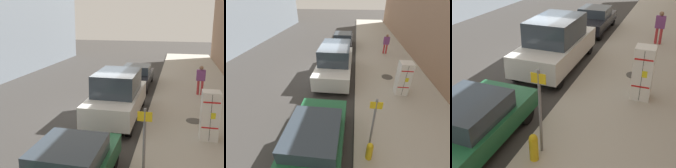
{
  "view_description": "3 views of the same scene",
  "coord_description": "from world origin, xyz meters",
  "views": [
    {
      "loc": [
        -3.07,
        12.06,
        4.52
      ],
      "look_at": [
        -0.31,
        0.33,
        1.58
      ],
      "focal_mm": 45.0,
      "sensor_mm": 36.0,
      "label": 1
    },
    {
      "loc": [
        -1.64,
        9.07,
        4.96
      ],
      "look_at": [
        -0.92,
        2.33,
        0.68
      ],
      "focal_mm": 24.0,
      "sensor_mm": 36.0,
      "label": 2
    },
    {
      "loc": [
        -4.91,
        10.66,
        4.83
      ],
      "look_at": [
        -1.9,
        2.87,
        0.61
      ],
      "focal_mm": 45.0,
      "sensor_mm": 36.0,
      "label": 3
    }
  ],
  "objects": [
    {
      "name": "manhole_cover",
      "position": [
        -3.92,
        0.28,
        0.14
      ],
      "size": [
        0.7,
        0.7,
        0.02
      ],
      "primitive_type": "cylinder",
      "color": "#47443F",
      "rests_on": "sidewalk_slab"
    },
    {
      "name": "parked_van_white",
      "position": [
        -0.53,
        0.19,
        1.05
      ],
      "size": [
        2.02,
        5.04,
        2.13
      ],
      "color": "silver",
      "rests_on": "ground"
    },
    {
      "name": "ground_plane",
      "position": [
        0.0,
        0.0,
        0.0
      ],
      "size": [
        80.0,
        80.0,
        0.0
      ],
      "primitive_type": "plane",
      "color": "#383533"
    },
    {
      "name": "sidewalk_slab",
      "position": [
        -4.19,
        0.0,
        0.07
      ],
      "size": [
        4.68,
        44.0,
        0.13
      ],
      "primitive_type": "cube",
      "color": "#B2ADA0",
      "rests_on": "ground"
    },
    {
      "name": "discarded_refrigerator",
      "position": [
        -4.32,
        1.97,
        1.03
      ],
      "size": [
        0.64,
        0.64,
        1.79
      ],
      "color": "white",
      "rests_on": "sidewalk_slab"
    },
    {
      "name": "pedestrian_walking_far",
      "position": [
        -4.41,
        -4.11,
        1.1
      ],
      "size": [
        0.48,
        0.22,
        1.66
      ],
      "rotation": [
        0.0,
        0.0,
        5.64
      ],
      "color": "#B73338",
      "rests_on": "sidewalk_slab"
    },
    {
      "name": "street_sign_post",
      "position": [
        -2.38,
        5.66,
        1.39
      ],
      "size": [
        0.36,
        0.07,
        2.23
      ],
      "color": "slate",
      "rests_on": "sidewalk_slab"
    },
    {
      "name": "parked_sedan_dark",
      "position": [
        -0.53,
        -5.75,
        0.72
      ],
      "size": [
        1.88,
        4.44,
        1.39
      ],
      "color": "black",
      "rests_on": "ground"
    }
  ]
}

